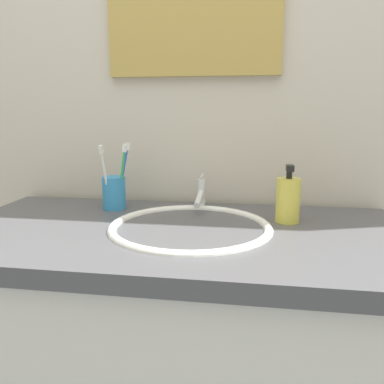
{
  "coord_description": "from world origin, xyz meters",
  "views": [
    {
      "loc": [
        0.2,
        -0.98,
        1.14
      ],
      "look_at": [
        0.04,
        0.04,
        0.93
      ],
      "focal_mm": 37.13,
      "sensor_mm": 36.0,
      "label": 1
    }
  ],
  "objects_px": {
    "toothbrush_green": "(122,173)",
    "toothbrush_white": "(105,174)",
    "faucet": "(201,195)",
    "toothbrush_blue": "(123,171)",
    "toothbrush_cup": "(114,193)",
    "soap_dispenser": "(288,199)"
  },
  "relations": [
    {
      "from": "toothbrush_green",
      "to": "toothbrush_white",
      "type": "bearing_deg",
      "value": -151.6
    },
    {
      "from": "faucet",
      "to": "toothbrush_white",
      "type": "height_order",
      "value": "toothbrush_white"
    },
    {
      "from": "faucet",
      "to": "toothbrush_blue",
      "type": "relative_size",
      "value": 0.74
    },
    {
      "from": "toothbrush_cup",
      "to": "toothbrush_blue",
      "type": "distance_m",
      "value": 0.07
    },
    {
      "from": "faucet",
      "to": "toothbrush_white",
      "type": "relative_size",
      "value": 0.75
    },
    {
      "from": "toothbrush_white",
      "to": "soap_dispenser",
      "type": "xyz_separation_m",
      "value": [
        0.54,
        -0.03,
        -0.05
      ]
    },
    {
      "from": "faucet",
      "to": "toothbrush_blue",
      "type": "xyz_separation_m",
      "value": [
        -0.24,
        -0.02,
        0.07
      ]
    },
    {
      "from": "toothbrush_white",
      "to": "faucet",
      "type": "bearing_deg",
      "value": 15.14
    },
    {
      "from": "toothbrush_blue",
      "to": "faucet",
      "type": "bearing_deg",
      "value": 4.6
    },
    {
      "from": "toothbrush_cup",
      "to": "toothbrush_blue",
      "type": "bearing_deg",
      "value": 32.71
    },
    {
      "from": "toothbrush_green",
      "to": "soap_dispenser",
      "type": "relative_size",
      "value": 1.25
    },
    {
      "from": "toothbrush_cup",
      "to": "toothbrush_green",
      "type": "distance_m",
      "value": 0.08
    },
    {
      "from": "toothbrush_blue",
      "to": "soap_dispenser",
      "type": "bearing_deg",
      "value": -9.97
    },
    {
      "from": "toothbrush_white",
      "to": "toothbrush_blue",
      "type": "bearing_deg",
      "value": 55.45
    },
    {
      "from": "toothbrush_cup",
      "to": "toothbrush_blue",
      "type": "xyz_separation_m",
      "value": [
        0.03,
        0.02,
        0.07
      ]
    },
    {
      "from": "faucet",
      "to": "toothbrush_white",
      "type": "distance_m",
      "value": 0.3
    },
    {
      "from": "toothbrush_blue",
      "to": "soap_dispenser",
      "type": "xyz_separation_m",
      "value": [
        0.5,
        -0.09,
        -0.05
      ]
    },
    {
      "from": "toothbrush_green",
      "to": "toothbrush_blue",
      "type": "height_order",
      "value": "same"
    },
    {
      "from": "toothbrush_white",
      "to": "soap_dispenser",
      "type": "bearing_deg",
      "value": -3.32
    },
    {
      "from": "toothbrush_green",
      "to": "soap_dispenser",
      "type": "distance_m",
      "value": 0.5
    },
    {
      "from": "toothbrush_cup",
      "to": "toothbrush_white",
      "type": "bearing_deg",
      "value": -106.89
    },
    {
      "from": "toothbrush_cup",
      "to": "soap_dispenser",
      "type": "height_order",
      "value": "soap_dispenser"
    }
  ]
}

